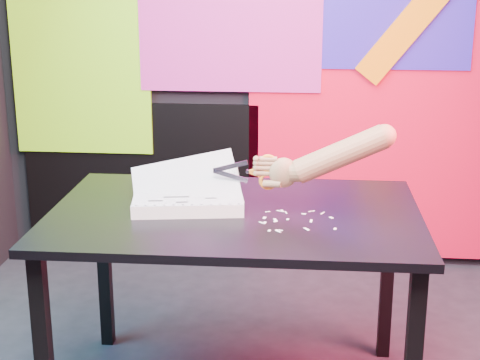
# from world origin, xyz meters

# --- Properties ---
(room) EXTENTS (3.01, 3.01, 2.71)m
(room) POSITION_xyz_m (0.00, 0.00, 1.35)
(room) COLOR black
(room) RESTS_ON ground
(backdrop) EXTENTS (2.88, 0.05, 2.08)m
(backdrop) POSITION_xyz_m (0.06, 1.46, 0.96)
(backdrop) COLOR red
(backdrop) RESTS_ON ground
(work_table) EXTENTS (1.31, 0.88, 0.75)m
(work_table) POSITION_xyz_m (-0.08, 0.08, 0.67)
(work_table) COLOR black
(work_table) RESTS_ON ground
(printout_stack) EXTENTS (0.44, 0.34, 0.20)m
(printout_stack) POSITION_xyz_m (-0.26, 0.12, 0.78)
(printout_stack) COLOR white
(printout_stack) RESTS_ON work_table
(scissors) EXTENTS (0.23, 0.02, 0.13)m
(scissors) POSITION_xyz_m (0.01, 0.14, 0.88)
(scissors) COLOR #9D9FB8
(scissors) RESTS_ON printout_stack
(hand_forearm) EXTENTS (0.48, 0.09, 0.24)m
(hand_forearm) POSITION_xyz_m (0.25, 0.14, 0.94)
(hand_forearm) COLOR #A26D47
(hand_forearm) RESTS_ON work_table
(paper_clippings) EXTENTS (0.26, 0.24, 0.00)m
(paper_clippings) POSITION_xyz_m (0.11, -0.00, 0.75)
(paper_clippings) COLOR white
(paper_clippings) RESTS_ON work_table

